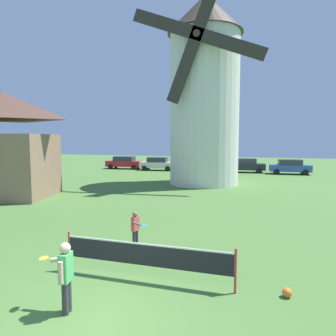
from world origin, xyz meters
The scene contains 12 objects.
ground_plane centered at (0.00, 0.00, 0.00)m, with size 120.00×120.00×0.00m, color #477033.
windmill centered at (-1.32, 19.77, 7.77)m, with size 9.69×6.37×15.92m.
tennis_net centered at (0.45, 1.89, 0.68)m, with size 4.64×0.06×1.10m.
player_near centered at (-0.62, 0.00, 0.86)m, with size 0.86×0.51×1.53m.
player_far centered at (-0.80, 4.18, 0.69)m, with size 0.69×0.66×1.21m.
stray_ball centered at (3.91, 2.05, 0.11)m, with size 0.22×0.22×0.22m, color orange.
parked_car_red centered at (-13.25, 29.84, 0.81)m, with size 4.56×2.10×1.56m.
parked_car_cream centered at (-8.61, 29.24, 0.81)m, with size 4.25×2.14×1.56m.
parked_car_green centered at (-3.85, 29.69, 0.81)m, with size 4.02×2.05×1.56m.
parked_car_black centered at (1.46, 29.92, 0.81)m, with size 4.57×2.24×1.56m.
parked_car_blue centered at (6.18, 29.47, 0.81)m, with size 4.22×2.07×1.56m.
chapel centered at (-12.58, 10.18, 3.28)m, with size 7.25×6.05×7.60m.
Camera 1 is at (3.25, -5.28, 3.66)m, focal length 32.74 mm.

